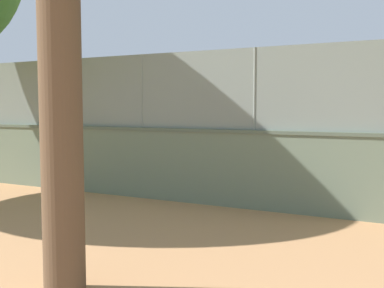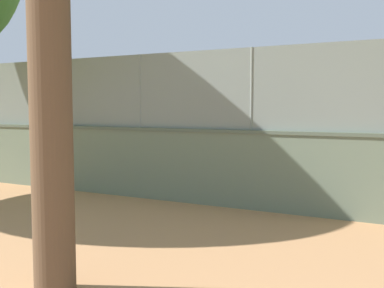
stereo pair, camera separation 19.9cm
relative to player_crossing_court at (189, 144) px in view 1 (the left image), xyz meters
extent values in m
plane|color=tan|center=(-1.08, -4.59, -0.86)|extent=(260.00, 260.00, 0.00)
cube|color=slate|center=(0.86, 6.79, 0.02)|extent=(31.42, 0.96, 1.77)
cube|color=#556151|center=(0.86, 6.79, 0.95)|extent=(31.43, 1.02, 0.08)
cube|color=gray|center=(0.86, 6.79, 1.93)|extent=(30.79, 0.65, 1.90)
cylinder|color=gray|center=(-5.30, 6.66, 1.93)|extent=(0.07, 0.07, 1.90)
cylinder|color=gray|center=(-2.22, 6.72, 1.93)|extent=(0.07, 0.07, 1.90)
cylinder|color=gray|center=(0.86, 6.79, 1.93)|extent=(0.07, 0.07, 1.90)
cylinder|color=navy|center=(-0.11, 0.03, -0.50)|extent=(0.15, 0.15, 0.72)
cylinder|color=navy|center=(0.09, 0.03, -0.50)|extent=(0.15, 0.15, 0.72)
cylinder|color=orange|center=(-0.01, 0.03, 0.13)|extent=(0.34, 0.34, 0.53)
cylinder|color=tan|center=(-0.29, -0.02, 0.24)|extent=(0.10, 0.51, 0.16)
cylinder|color=tan|center=(0.27, -0.28, 0.24)|extent=(0.10, 0.51, 0.16)
sphere|color=tan|center=(-0.01, 0.03, 0.50)|extent=(0.20, 0.20, 0.20)
cylinder|color=black|center=(-0.01, 0.03, 0.59)|extent=(0.22, 0.22, 0.05)
cylinder|color=black|center=(0.27, -0.46, 0.24)|extent=(0.04, 0.30, 0.04)
ellipsoid|color=#333338|center=(0.27, -0.68, 0.24)|extent=(0.03, 0.30, 0.24)
cylinder|color=black|center=(-3.11, -5.32, -0.45)|extent=(0.21, 0.21, 0.82)
cylinder|color=black|center=(-3.00, -5.49, -0.45)|extent=(0.21, 0.21, 0.82)
cylinder|color=#429951|center=(-3.05, -5.40, 0.27)|extent=(0.47, 0.47, 0.61)
cylinder|color=#D8AD84|center=(-3.27, -5.17, 0.39)|extent=(0.53, 0.40, 0.17)
cylinder|color=#D8AD84|center=(-3.13, -5.83, 0.39)|extent=(0.53, 0.40, 0.17)
sphere|color=#D8AD84|center=(-3.05, -5.40, 0.69)|extent=(0.23, 0.23, 0.23)
cylinder|color=red|center=(-3.05, -5.40, 0.79)|extent=(0.34, 0.34, 0.05)
cylinder|color=black|center=(-3.28, -5.93, 0.39)|extent=(0.27, 0.20, 0.04)
ellipsoid|color=#333338|center=(-3.46, -6.05, 0.39)|extent=(0.27, 0.19, 0.24)
cylinder|color=black|center=(-3.01, 0.73, -0.44)|extent=(0.17, 0.17, 0.83)
cylinder|color=black|center=(-2.81, 0.76, -0.44)|extent=(0.17, 0.17, 0.83)
cylinder|color=#429951|center=(-2.91, 0.75, 0.28)|extent=(0.38, 0.38, 0.61)
cylinder|color=#D8AD84|center=(-3.22, 0.66, 0.40)|extent=(0.17, 0.59, 0.17)
cylinder|color=#D8AD84|center=(-2.56, 0.49, 0.40)|extent=(0.17, 0.59, 0.17)
sphere|color=#D8AD84|center=(-2.91, 0.75, 0.70)|extent=(0.23, 0.23, 0.23)
cylinder|color=red|center=(-2.91, 0.75, 0.81)|extent=(0.28, 0.28, 0.05)
cylinder|color=black|center=(-2.54, 0.31, 0.40)|extent=(0.08, 0.30, 0.04)
ellipsoid|color=#333338|center=(-2.51, 0.09, 0.40)|extent=(0.07, 0.30, 0.24)
sphere|color=white|center=(0.83, 1.48, -0.82)|extent=(0.09, 0.09, 0.09)
sphere|color=orange|center=(1.59, 5.43, -0.80)|extent=(0.13, 0.13, 0.13)
cylinder|color=brown|center=(-4.87, 12.42, 2.32)|extent=(0.53, 0.53, 6.36)
camera|label=1|loc=(-8.95, 16.63, 1.51)|focal=42.41mm
camera|label=2|loc=(-9.12, 16.53, 1.51)|focal=42.41mm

